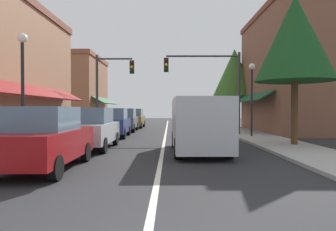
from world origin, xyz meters
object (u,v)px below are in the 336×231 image
object	(u,v)px
parked_car_second_left	(92,129)
traffic_signal_left_corner	(109,82)
parked_car_third_left	(113,123)
street_lamp_right_mid	(252,87)
street_lamp_left_near	(23,72)
parked_car_nearest_left	(44,139)
van_in_lane	(198,123)
tree_right_near	(295,39)
traffic_signal_mast_arm	(212,78)
tree_right_far	(234,73)
parked_car_distant_left	(134,118)
parked_car_far_left	(125,120)

from	to	relation	value
parked_car_second_left	traffic_signal_left_corner	size ratio (longest dim) A/B	0.75
parked_car_third_left	street_lamp_right_mid	distance (m)	8.59
street_lamp_left_near	street_lamp_right_mid	bearing A→B (deg)	34.33
parked_car_nearest_left	street_lamp_right_mid	xyz separation A→B (m)	(8.34, 9.69, 2.13)
parked_car_nearest_left	van_in_lane	world-z (taller)	van_in_lane
parked_car_second_left	tree_right_near	bearing A→B (deg)	4.93
traffic_signal_mast_arm	tree_right_near	bearing A→B (deg)	-64.84
tree_right_near	tree_right_far	xyz separation A→B (m)	(0.26, 14.24, 0.14)
parked_car_distant_left	tree_right_near	distance (m)	17.56
parked_car_nearest_left	street_lamp_right_mid	distance (m)	12.96
parked_car_far_left	traffic_signal_mast_arm	bearing A→B (deg)	-31.44
parked_car_second_left	street_lamp_right_mid	size ratio (longest dim) A/B	0.93
parked_car_distant_left	tree_right_far	bearing A→B (deg)	-1.32
parked_car_far_left	van_in_lane	size ratio (longest dim) A/B	0.79
parked_car_second_left	parked_car_far_left	distance (m)	10.63
parked_car_far_left	street_lamp_left_near	distance (m)	12.83
parked_car_second_left	traffic_signal_mast_arm	world-z (taller)	traffic_signal_mast_arm
tree_right_far	parked_car_nearest_left	bearing A→B (deg)	-115.56
parked_car_distant_left	tree_right_near	world-z (taller)	tree_right_near
parked_car_nearest_left	parked_car_third_left	distance (m)	10.26
street_lamp_left_near	tree_right_far	size ratio (longest dim) A/B	0.62
street_lamp_left_near	tree_right_far	distance (m)	20.44
parked_car_second_left	traffic_signal_left_corner	distance (m)	8.82
traffic_signal_mast_arm	tree_right_near	distance (m)	6.87
street_lamp_left_near	tree_right_far	bearing A→B (deg)	56.33
parked_car_far_left	parked_car_third_left	bearing A→B (deg)	-90.71
parked_car_third_left	traffic_signal_mast_arm	distance (m)	6.94
parked_car_third_left	street_lamp_left_near	bearing A→B (deg)	-105.92
street_lamp_right_mid	street_lamp_left_near	bearing A→B (deg)	-145.67
parked_car_distant_left	traffic_signal_left_corner	distance (m)	7.60
street_lamp_right_mid	parked_car_second_left	bearing A→B (deg)	-148.02
parked_car_third_left	tree_right_far	world-z (taller)	tree_right_far
parked_car_second_left	van_in_lane	bearing A→B (deg)	-13.24
parked_car_third_left	street_lamp_right_mid	world-z (taller)	street_lamp_right_mid
tree_right_far	parked_car_far_left	bearing A→B (deg)	-154.66
street_lamp_left_near	traffic_signal_mast_arm	bearing A→B (deg)	47.29
street_lamp_left_near	van_in_lane	bearing A→B (deg)	7.39
parked_car_distant_left	street_lamp_right_mid	bearing A→B (deg)	-50.80
parked_car_nearest_left	parked_car_far_left	world-z (taller)	same
parked_car_distant_left	traffic_signal_mast_arm	size ratio (longest dim) A/B	0.76
traffic_signal_mast_arm	tree_right_near	world-z (taller)	tree_right_near
parked_car_far_left	traffic_signal_mast_arm	distance (m)	7.76
parked_car_third_left	tree_right_far	xyz separation A→B (m)	(9.35, 9.37, 4.15)
parked_car_nearest_left	traffic_signal_mast_arm	distance (m)	13.41
parked_car_nearest_left	tree_right_near	world-z (taller)	tree_right_near
traffic_signal_left_corner	tree_right_near	size ratio (longest dim) A/B	0.80
tree_right_near	parked_car_second_left	bearing A→B (deg)	-174.79
parked_car_nearest_left	parked_car_distant_left	distance (m)	19.96
parked_car_third_left	traffic_signal_left_corner	world-z (taller)	traffic_signal_left_corner
street_lamp_right_mid	tree_right_far	world-z (taller)	tree_right_far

